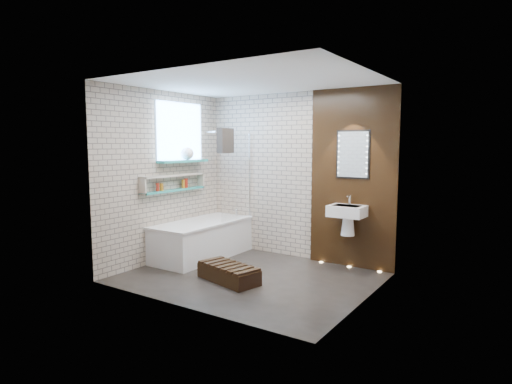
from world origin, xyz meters
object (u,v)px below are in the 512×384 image
Objects in this scene: washbasin at (347,215)px; walnut_step at (229,274)px; led_mirror at (353,154)px; bathtub at (202,239)px; bath_screen at (236,176)px.

walnut_step is (-1.09, -1.37, -0.69)m from washbasin.
washbasin is 0.88m from led_mirror.
bathtub reaches higher than walnut_step.
bathtub is 1.98× the size of walnut_step.
led_mirror is at bearing 10.66° from bath_screen.
led_mirror is at bearing 54.69° from walnut_step.
washbasin is 0.83× the size of led_mirror.
led_mirror is at bearing 90.00° from washbasin.
bath_screen is 1.89m from washbasin.
bathtub is at bearing -160.22° from led_mirror.
washbasin is at bearing 5.78° from bath_screen.
bathtub is 2.68m from led_mirror.
walnut_step is at bearing -128.30° from washbasin.
washbasin is at bearing 51.70° from walnut_step.
walnut_step is (1.09, -0.75, -0.19)m from bathtub.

